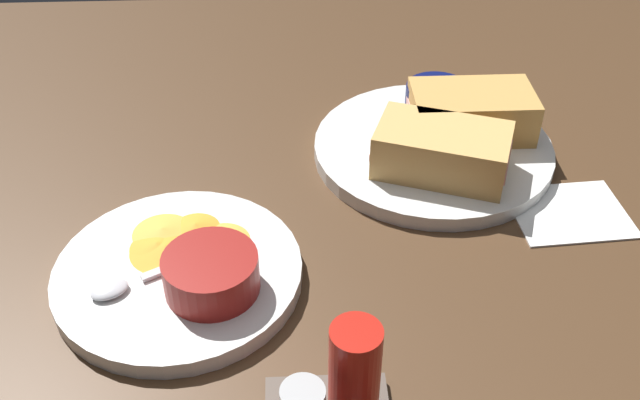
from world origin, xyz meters
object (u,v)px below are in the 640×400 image
(sandwich_half_near, at_px, (442,150))
(spoon_by_gravy_ramekin, at_px, (125,284))
(spoon_by_dark_ramekin, at_px, (427,139))
(ramekin_light_gravy, at_px, (211,272))
(plate_sandwich_main, at_px, (433,149))
(ramekin_dark_sauce, at_px, (436,100))
(plate_chips_companion, at_px, (179,274))
(sandwich_half_far, at_px, (471,112))

(sandwich_half_near, xyz_separation_m, spoon_by_gravy_ramekin, (0.29, 0.15, -0.02))
(spoon_by_dark_ramekin, height_order, ramekin_light_gravy, ramekin_light_gravy)
(plate_sandwich_main, relative_size, ramekin_light_gravy, 3.20)
(spoon_by_dark_ramekin, relative_size, spoon_by_gravy_ramekin, 1.05)
(ramekin_dark_sauce, distance_m, spoon_by_gravy_ramekin, 0.40)
(ramekin_dark_sauce, distance_m, spoon_by_dark_ramekin, 0.06)
(plate_sandwich_main, distance_m, plate_chips_companion, 0.31)
(spoon_by_dark_ramekin, xyz_separation_m, ramekin_light_gravy, (0.22, 0.21, 0.01))
(sandwich_half_far, bearing_deg, sandwich_half_near, 57.78)
(ramekin_dark_sauce, bearing_deg, plate_chips_companion, 41.66)
(ramekin_dark_sauce, bearing_deg, spoon_by_gravy_ramekin, 40.16)
(ramekin_dark_sauce, relative_size, ramekin_light_gravy, 0.87)
(ramekin_dark_sauce, height_order, plate_chips_companion, ramekin_dark_sauce)
(plate_sandwich_main, distance_m, ramekin_dark_sauce, 0.06)
(spoon_by_gravy_ramekin, bearing_deg, plate_chips_companion, -151.30)
(sandwich_half_near, bearing_deg, plate_chips_companion, 27.48)
(sandwich_half_near, xyz_separation_m, ramekin_dark_sauce, (-0.01, -0.10, -0.00))
(plate_sandwich_main, relative_size, spoon_by_gravy_ramekin, 2.73)
(plate_sandwich_main, height_order, spoon_by_dark_ramekin, spoon_by_dark_ramekin)
(sandwich_half_near, distance_m, spoon_by_dark_ramekin, 0.06)
(sandwich_half_far, height_order, plate_chips_companion, sandwich_half_far)
(ramekin_light_gravy, relative_size, spoon_by_gravy_ramekin, 0.85)
(plate_sandwich_main, distance_m, sandwich_half_near, 0.06)
(sandwich_half_far, relative_size, plate_chips_companion, 0.61)
(sandwich_half_far, bearing_deg, spoon_by_dark_ramekin, 20.46)
(sandwich_half_near, relative_size, ramekin_light_gravy, 1.86)
(sandwich_half_near, xyz_separation_m, spoon_by_dark_ramekin, (0.01, -0.05, -0.02))
(ramekin_dark_sauce, relative_size, spoon_by_dark_ramekin, 0.71)
(spoon_by_gravy_ramekin, bearing_deg, ramekin_light_gravy, 176.47)
(plate_sandwich_main, xyz_separation_m, ramekin_light_gravy, (0.22, 0.21, 0.03))
(sandwich_half_near, bearing_deg, sandwich_half_far, -122.22)
(ramekin_dark_sauce, xyz_separation_m, plate_chips_companion, (0.27, 0.24, -0.03))
(spoon_by_dark_ramekin, xyz_separation_m, spoon_by_gravy_ramekin, (0.29, 0.21, 0.00))
(spoon_by_dark_ramekin, relative_size, ramekin_light_gravy, 1.23)
(sandwich_half_far, distance_m, spoon_by_gravy_ramekin, 0.41)
(spoon_by_dark_ramekin, height_order, spoon_by_gravy_ramekin, same)
(plate_chips_companion, distance_m, spoon_by_gravy_ramekin, 0.05)
(sandwich_half_near, xyz_separation_m, ramekin_light_gravy, (0.22, 0.16, -0.01))
(sandwich_half_near, distance_m, ramekin_light_gravy, 0.27)
(sandwich_half_far, bearing_deg, ramekin_dark_sauce, -46.75)
(sandwich_half_far, height_order, spoon_by_dark_ramekin, sandwich_half_far)
(sandwich_half_far, height_order, spoon_by_gravy_ramekin, sandwich_half_far)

